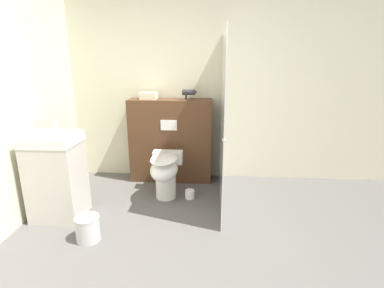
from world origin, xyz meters
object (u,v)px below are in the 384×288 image
object	(u,v)px
toilet	(165,172)
sink_vanity	(57,176)
hair_drier	(189,92)
waste_bin	(88,229)

from	to	relation	value
toilet	sink_vanity	distance (m)	1.22
hair_drier	toilet	bearing A→B (deg)	-113.28
hair_drier	waste_bin	bearing A→B (deg)	-119.31
toilet	waste_bin	world-z (taller)	toilet
waste_bin	toilet	bearing A→B (deg)	57.26
waste_bin	hair_drier	bearing A→B (deg)	60.69
hair_drier	waste_bin	size ratio (longest dim) A/B	0.81
hair_drier	waste_bin	distance (m)	2.10
sink_vanity	waste_bin	world-z (taller)	sink_vanity
sink_vanity	waste_bin	bearing A→B (deg)	-41.00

